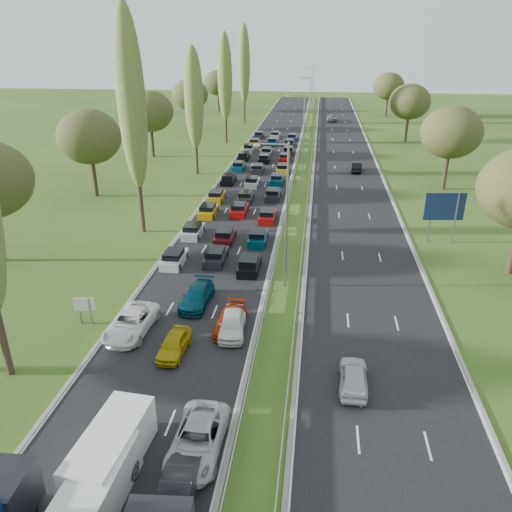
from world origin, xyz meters
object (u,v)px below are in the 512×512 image
(direction_sign, at_px, (444,209))
(white_van_front, at_px, (100,483))
(white_van_rear, at_px, (114,446))
(info_sign, at_px, (84,307))
(near_car_2, at_px, (131,323))

(direction_sign, bearing_deg, white_van_front, -122.38)
(white_van_rear, xyz_separation_m, info_sign, (-7.10, 12.33, 0.20))
(white_van_rear, bearing_deg, white_van_front, -79.66)
(white_van_rear, height_order, info_sign, white_van_rear)
(white_van_front, bearing_deg, white_van_rear, 97.72)
(white_van_rear, distance_m, direction_sign, 38.61)
(near_car_2, distance_m, white_van_rear, 12.07)
(info_sign, bearing_deg, white_van_rear, -60.06)
(white_van_rear, relative_size, info_sign, 2.70)
(white_van_front, xyz_separation_m, info_sign, (-7.30, 14.39, 0.30))
(near_car_2, xyz_separation_m, white_van_rear, (3.40, -11.57, 0.38))
(info_sign, height_order, direction_sign, direction_sign)
(white_van_front, distance_m, white_van_rear, 2.08)
(white_van_rear, bearing_deg, near_car_2, 111.13)
(direction_sign, bearing_deg, near_car_2, -141.08)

